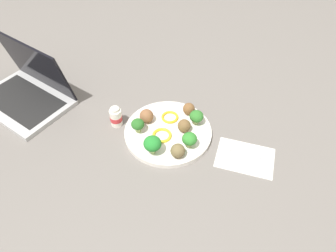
{
  "coord_description": "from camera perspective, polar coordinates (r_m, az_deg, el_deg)",
  "views": [
    {
      "loc": [
        0.24,
        -0.65,
        0.75
      ],
      "look_at": [
        0.0,
        0.0,
        0.04
      ],
      "focal_mm": 33.74,
      "sensor_mm": 36.0,
      "label": 1
    }
  ],
  "objects": [
    {
      "name": "meatball_near_rim",
      "position": [
        1.03,
        -3.9,
        1.81
      ],
      "size": [
        0.05,
        0.05,
        0.05
      ],
      "primitive_type": "sphere",
      "color": "brown",
      "rests_on": "plate"
    },
    {
      "name": "ground_plane",
      "position": [
        1.02,
        0.0,
        -1.4
      ],
      "size": [
        4.0,
        4.0,
        0.0
      ],
      "primitive_type": "plane",
      "color": "slate"
    },
    {
      "name": "broccoli_floret_mid_right",
      "position": [
        0.99,
        -5.49,
        0.26
      ],
      "size": [
        0.04,
        0.04,
        0.05
      ],
      "color": "#A7B76B",
      "rests_on": "plate"
    },
    {
      "name": "meatball_front_left",
      "position": [
        0.93,
        1.78,
        -4.5
      ],
      "size": [
        0.04,
        0.04,
        0.04
      ],
      "primitive_type": "sphere",
      "color": "brown",
      "rests_on": "plate"
    },
    {
      "name": "broccoli_floret_center",
      "position": [
        0.94,
        3.9,
        -2.37
      ],
      "size": [
        0.05,
        0.05,
        0.05
      ],
      "color": "#ACC26E",
      "rests_on": "plate"
    },
    {
      "name": "pepper_ring_far_rim",
      "position": [
        1.05,
        0.35,
        1.62
      ],
      "size": [
        0.07,
        0.07,
        0.01
      ],
      "primitive_type": "torus",
      "rotation": [
        0.0,
        0.0,
        4.31
      ],
      "color": "gold",
      "rests_on": "plate"
    },
    {
      "name": "broccoli_floret_front_left",
      "position": [
        1.01,
        5.17,
        1.73
      ],
      "size": [
        0.05,
        0.05,
        0.05
      ],
      "color": "#A9C074",
      "rests_on": "plate"
    },
    {
      "name": "yogurt_bottle",
      "position": [
        1.04,
        -9.39,
        1.61
      ],
      "size": [
        0.04,
        0.04,
        0.07
      ],
      "color": "white",
      "rests_on": "ground_plane"
    },
    {
      "name": "broccoli_floret_near_rim",
      "position": [
        0.92,
        -2.83,
        -3.22
      ],
      "size": [
        0.05,
        0.05,
        0.06
      ],
      "color": "#ABC174",
      "rests_on": "plate"
    },
    {
      "name": "fork",
      "position": [
        0.99,
        14.37,
        -4.66
      ],
      "size": [
        0.12,
        0.03,
        0.01
      ],
      "color": "silver",
      "rests_on": "napkin"
    },
    {
      "name": "napkin",
      "position": [
        0.98,
        13.75,
        -5.53
      ],
      "size": [
        0.18,
        0.13,
        0.01
      ],
      "primitive_type": "cube",
      "rotation": [
        0.0,
        0.0,
        0.06
      ],
      "color": "white",
      "rests_on": "ground_plane"
    },
    {
      "name": "knife",
      "position": [
        0.97,
        14.08,
        -6.23
      ],
      "size": [
        0.15,
        0.03,
        0.01
      ],
      "color": "white",
      "rests_on": "napkin"
    },
    {
      "name": "meatball_mid_left",
      "position": [
        1.05,
        3.78,
        3.13
      ],
      "size": [
        0.04,
        0.04,
        0.04
      ],
      "primitive_type": "sphere",
      "color": "brown",
      "rests_on": "plate"
    },
    {
      "name": "plate",
      "position": [
        1.02,
        0.0,
        -1.1
      ],
      "size": [
        0.28,
        0.28,
        0.02
      ],
      "primitive_type": "cylinder",
      "color": "white",
      "rests_on": "ground_plane"
    },
    {
      "name": "laptop",
      "position": [
        1.22,
        -24.15,
        5.78
      ],
      "size": [
        0.37,
        0.3,
        0.21
      ],
      "color": "#B2B2B2",
      "rests_on": "ground_plane"
    },
    {
      "name": "pepper_ring_mid_right",
      "position": [
        0.99,
        -1.1,
        -1.68
      ],
      "size": [
        0.07,
        0.07,
        0.01
      ],
      "primitive_type": "torus",
      "rotation": [
        0.0,
        0.0,
        1.8
      ],
      "color": "yellow",
      "rests_on": "plate"
    },
    {
      "name": "meatball_far_rim",
      "position": [
        1.0,
        2.94,
        0.05
      ],
      "size": [
        0.04,
        0.04,
        0.04
      ],
      "primitive_type": "sphere",
      "color": "brown",
      "rests_on": "plate"
    }
  ]
}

